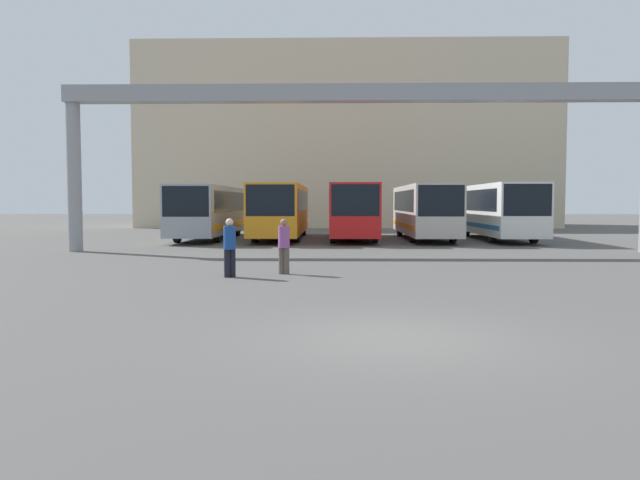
{
  "coord_description": "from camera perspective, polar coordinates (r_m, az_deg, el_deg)",
  "views": [
    {
      "loc": [
        -0.99,
        -9.64,
        2.13
      ],
      "look_at": [
        -1.7,
        20.25,
        0.3
      ],
      "focal_mm": 35.0,
      "sensor_mm": 36.0,
      "label": 1
    }
  ],
  "objects": [
    {
      "name": "building_backdrop",
      "position": [
        56.49,
        2.38,
        9.02
      ],
      "size": [
        34.82,
        12.0,
        15.14
      ],
      "color": "beige",
      "rests_on": "ground"
    },
    {
      "name": "bus_slot_4",
      "position": [
        36.57,
        15.91,
        2.82
      ],
      "size": [
        2.52,
        11.04,
        3.09
      ],
      "color": "silver",
      "rests_on": "ground"
    },
    {
      "name": "bus_slot_0",
      "position": [
        36.44,
        -10.05,
        2.82
      ],
      "size": [
        2.49,
        11.68,
        3.0
      ],
      "color": "#999EA5",
      "rests_on": "ground"
    },
    {
      "name": "pedestrian_mid_left",
      "position": [
        18.4,
        -3.32,
        -0.44
      ],
      "size": [
        0.34,
        0.34,
        1.63
      ],
      "rotation": [
        0.0,
        0.0,
        6.01
      ],
      "color": "brown",
      "rests_on": "ground"
    },
    {
      "name": "bus_slot_3",
      "position": [
        35.96,
        9.5,
        2.86
      ],
      "size": [
        2.44,
        11.44,
        3.04
      ],
      "color": "beige",
      "rests_on": "ground"
    },
    {
      "name": "overhead_gantry",
      "position": [
        26.77,
        3.53,
        11.41
      ],
      "size": [
        24.89,
        0.8,
        7.03
      ],
      "color": "gray",
      "rests_on": "ground"
    },
    {
      "name": "ground_plane",
      "position": [
        9.93,
        7.15,
        -8.91
      ],
      "size": [
        200.0,
        200.0,
        0.0
      ],
      "primitive_type": "plane",
      "color": "#514F4C"
    },
    {
      "name": "bus_slot_1",
      "position": [
        36.2,
        -3.57,
        2.93
      ],
      "size": [
        2.59,
        12.36,
        3.07
      ],
      "color": "orange",
      "rests_on": "ground"
    },
    {
      "name": "pedestrian_mid_right",
      "position": [
        17.77,
        -8.26,
        -0.56
      ],
      "size": [
        0.35,
        0.35,
        1.66
      ],
      "rotation": [
        0.0,
        0.0,
        0.58
      ],
      "color": "black",
      "rests_on": "ground"
    },
    {
      "name": "bus_slot_2",
      "position": [
        35.36,
        2.96,
        2.92
      ],
      "size": [
        2.54,
        10.92,
        3.08
      ],
      "color": "red",
      "rests_on": "ground"
    }
  ]
}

